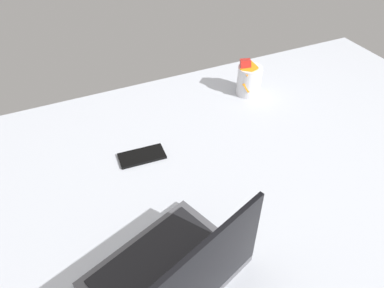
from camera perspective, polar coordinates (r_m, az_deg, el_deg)
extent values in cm
cube|color=#B7BCC6|center=(109.57, 11.78, -10.69)|extent=(180.00, 140.00, 18.00)
cube|color=#4C4C51|center=(85.61, -4.22, -19.43)|extent=(38.91, 32.97, 2.00)
cube|color=black|center=(85.19, -4.97, -18.39)|extent=(33.08, 25.96, 0.40)
cube|color=black|center=(71.56, 1.53, -20.31)|extent=(31.32, 12.32, 21.00)
cylinder|color=silver|center=(138.26, 9.01, 9.88)|extent=(9.00, 9.00, 11.00)
cube|color=#268C33|center=(138.92, 8.64, 8.91)|extent=(7.06, 6.48, 5.50)
cube|color=orange|center=(137.28, 8.73, 9.34)|extent=(5.98, 6.14, 6.65)
cube|color=#268C33|center=(138.70, 9.42, 10.44)|extent=(6.52, 7.06, 5.62)
cube|color=yellow|center=(137.62, 9.10, 11.06)|extent=(7.66, 6.43, 6.25)
cube|color=orange|center=(135.18, 9.01, 11.34)|extent=(7.13, 5.79, 6.63)
cube|color=red|center=(135.60, 8.46, 12.34)|extent=(5.50, 6.60, 4.87)
cube|color=black|center=(111.51, -7.93, -1.89)|extent=(14.41, 7.69, 0.80)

